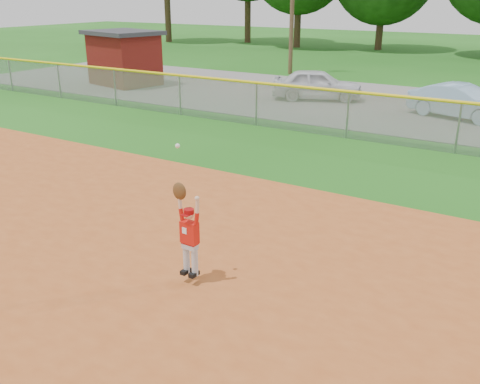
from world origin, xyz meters
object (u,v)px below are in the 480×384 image
at_px(ballplayer, 188,231).
at_px(car_blue, 461,102).
at_px(car_white_a, 317,84).
at_px(utility_shed, 124,58).

bearing_deg(ballplayer, car_blue, 84.76).
relative_size(car_blue, ballplayer, 1.76).
xyz_separation_m(car_white_a, car_blue, (6.00, -0.67, -0.04)).
bearing_deg(utility_shed, car_white_a, 7.39).
bearing_deg(car_blue, utility_shed, 109.50).
xyz_separation_m(car_white_a, ballplayer, (4.64, -15.48, 0.25)).
bearing_deg(ballplayer, utility_shed, 135.70).
bearing_deg(car_white_a, car_blue, -119.41).
height_order(car_white_a, ballplayer, ballplayer).
height_order(car_blue, utility_shed, utility_shed).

